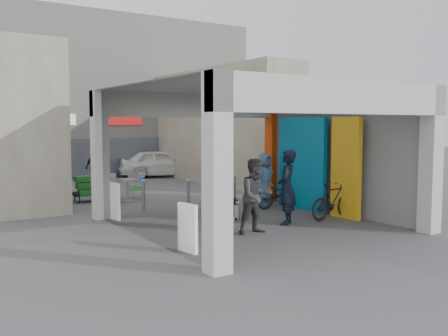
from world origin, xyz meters
TOP-DOWN VIEW (x-y plane):
  - ground at (0.00, 0.00)m, footprint 90.00×90.00m
  - arcade_canopy at (0.54, -0.82)m, footprint 6.40×6.45m
  - far_building at (-0.00, 13.99)m, footprint 18.00×4.08m
  - plaza_bldg_left at (-4.50, 7.50)m, footprint 2.00×9.00m
  - plaza_bldg_right at (4.50, 7.50)m, footprint 2.00×9.00m
  - bollard_left at (-1.50, 2.52)m, footprint 0.09×0.09m
  - bollard_center at (-0.09, 2.32)m, footprint 0.09×0.09m
  - bollard_right at (1.68, 2.37)m, footprint 0.09×0.09m
  - advert_board_near at (-2.75, -2.48)m, footprint 0.18×0.56m
  - advert_board_far at (-2.75, 1.73)m, footprint 0.20×0.55m
  - cafe_set at (-1.30, 4.87)m, footprint 1.48×1.19m
  - produce_stand at (-2.17, 5.21)m, footprint 1.29×0.70m
  - crate_stack at (0.16, 6.94)m, footprint 0.55×0.51m
  - border_collie at (-0.07, -0.17)m, footprint 0.25×0.48m
  - man_with_dog at (0.77, -1.38)m, footprint 0.84×0.81m
  - man_back_turned at (-0.53, -1.80)m, footprint 0.91×0.73m
  - man_elderly at (2.25, 1.48)m, footprint 0.97×0.82m
  - man_crates at (-0.90, 8.78)m, footprint 1.04×0.76m
  - bicycle_front at (2.30, 0.70)m, footprint 1.84×0.76m
  - bicycle_rear at (2.30, -1.53)m, footprint 1.72×0.60m
  - white_van at (3.13, 11.01)m, footprint 4.27×2.65m

SIDE VIEW (x-z plane):
  - ground at x=0.00m, z-range 0.00..0.00m
  - border_collie at x=-0.07m, z-range -0.07..0.60m
  - crate_stack at x=0.16m, z-range 0.00..0.56m
  - cafe_set at x=-1.30m, z-range -0.13..0.76m
  - produce_stand at x=-2.17m, z-range -0.09..0.76m
  - bollard_center at x=-0.09m, z-range 0.00..0.85m
  - bollard_right at x=1.68m, z-range 0.00..0.88m
  - bollard_left at x=-1.50m, z-range 0.00..0.93m
  - bicycle_front at x=2.30m, z-range 0.00..0.95m
  - advert_board_near at x=-2.75m, z-range 0.01..1.01m
  - advert_board_far at x=-2.75m, z-range 0.01..1.01m
  - bicycle_rear at x=2.30m, z-range 0.00..1.02m
  - white_van at x=3.13m, z-range 0.00..1.36m
  - man_crates at x=-0.90m, z-range 0.00..1.64m
  - man_elderly at x=2.25m, z-range 0.00..1.68m
  - man_back_turned at x=-0.53m, z-range 0.00..1.79m
  - man_with_dog at x=0.77m, z-range 0.00..1.94m
  - arcade_canopy at x=0.54m, z-range -0.90..5.50m
  - plaza_bldg_left at x=-4.50m, z-range 0.00..5.00m
  - plaza_bldg_right at x=4.50m, z-range 0.00..5.00m
  - far_building at x=0.00m, z-range -0.01..7.99m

